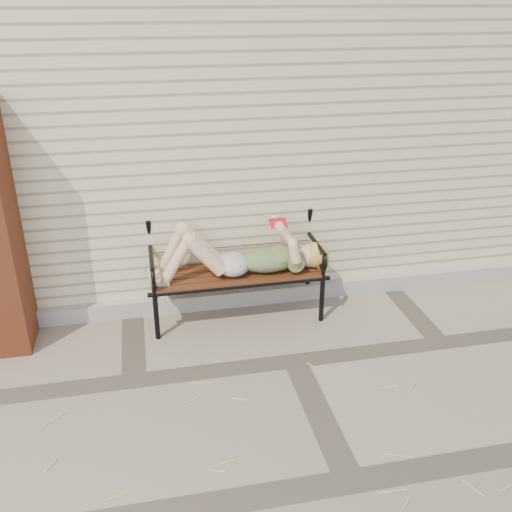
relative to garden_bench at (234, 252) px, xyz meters
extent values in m
plane|color=gray|center=(0.33, -0.87, -0.59)|extent=(80.00, 80.00, 0.00)
cube|color=beige|center=(0.33, 2.13, 0.91)|extent=(8.00, 4.00, 3.00)
cube|color=#A9A399|center=(0.33, 0.10, -0.51)|extent=(8.00, 0.10, 0.15)
cylinder|color=black|center=(-0.72, -0.32, -0.37)|extent=(0.04, 0.04, 0.43)
cylinder|color=black|center=(-0.72, 0.12, -0.37)|extent=(0.04, 0.04, 0.43)
cylinder|color=black|center=(0.72, -0.32, -0.37)|extent=(0.04, 0.04, 0.43)
cylinder|color=black|center=(0.72, 0.12, -0.37)|extent=(0.04, 0.04, 0.43)
cube|color=#552816|center=(0.00, -0.10, -0.15)|extent=(1.47, 0.47, 0.03)
cylinder|color=black|center=(0.00, -0.32, -0.17)|extent=(1.55, 0.04, 0.04)
cylinder|color=black|center=(0.00, 0.12, -0.17)|extent=(1.55, 0.04, 0.04)
torus|color=black|center=(0.00, 0.22, 0.33)|extent=(0.27, 0.03, 0.27)
ellipsoid|color=#0B3E4E|center=(0.27, -0.13, -0.04)|extent=(0.52, 0.30, 0.20)
ellipsoid|color=#0B3E4E|center=(0.39, -0.13, 0.00)|extent=(0.25, 0.29, 0.15)
ellipsoid|color=#9E9FA3|center=(-0.04, -0.13, -0.05)|extent=(0.29, 0.33, 0.18)
sphere|color=beige|center=(0.65, -0.13, -0.04)|extent=(0.21, 0.21, 0.21)
ellipsoid|color=#E0B754|center=(0.70, -0.13, -0.03)|extent=(0.24, 0.25, 0.22)
cube|color=#AF1424|center=(0.35, -0.13, 0.33)|extent=(0.14, 0.02, 0.02)
cube|color=beige|center=(0.35, -0.17, 0.30)|extent=(0.14, 0.08, 0.05)
cube|color=beige|center=(0.35, -0.09, 0.30)|extent=(0.14, 0.08, 0.05)
cube|color=#AF1424|center=(0.35, -0.17, 0.31)|extent=(0.14, 0.09, 0.05)
cube|color=#AF1424|center=(0.35, -0.09, 0.31)|extent=(0.14, 0.09, 0.05)
cylinder|color=tan|center=(1.09, -1.53, -0.58)|extent=(0.07, 0.08, 0.01)
cylinder|color=tan|center=(-0.54, -1.91, -0.58)|extent=(0.11, 0.05, 0.01)
cylinder|color=tan|center=(-0.97, -1.53, -0.58)|extent=(0.11, 0.06, 0.01)
cylinder|color=tan|center=(0.61, -1.92, -0.58)|extent=(0.13, 0.12, 0.01)
cylinder|color=tan|center=(0.31, -1.07, -0.58)|extent=(0.04, 0.11, 0.01)
cylinder|color=tan|center=(-0.33, -1.79, -0.58)|extent=(0.11, 0.12, 0.01)
cylinder|color=tan|center=(0.70, -2.07, -0.58)|extent=(0.05, 0.13, 0.01)
cylinder|color=tan|center=(-0.95, -1.67, -0.58)|extent=(0.08, 0.09, 0.01)
cylinder|color=tan|center=(0.46, -0.98, -0.58)|extent=(0.08, 0.18, 0.01)
cylinder|color=tan|center=(0.39, -2.18, -0.58)|extent=(0.03, 0.10, 0.01)
cylinder|color=tan|center=(0.78, -1.11, -0.58)|extent=(0.03, 0.17, 0.01)
cylinder|color=tan|center=(0.92, -1.88, -0.58)|extent=(0.10, 0.03, 0.01)
cylinder|color=tan|center=(0.05, -1.42, -0.58)|extent=(0.07, 0.15, 0.01)
cylinder|color=tan|center=(0.86, -1.24, -0.58)|extent=(0.16, 0.10, 0.01)
cylinder|color=tan|center=(1.44, -1.35, -0.58)|extent=(0.07, 0.07, 0.01)
cylinder|color=tan|center=(0.58, -1.98, -0.58)|extent=(0.06, 0.11, 0.01)
camera|label=1|loc=(-0.73, -4.47, 2.06)|focal=40.00mm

